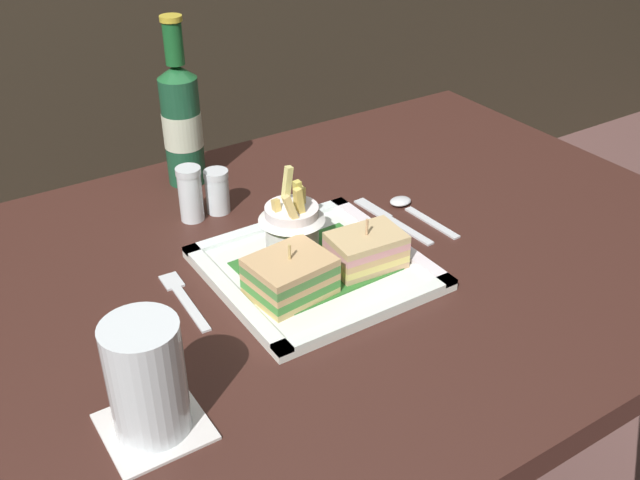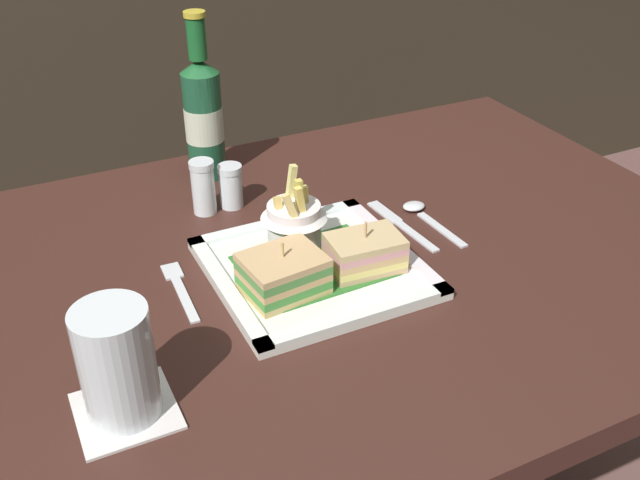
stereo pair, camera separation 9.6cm
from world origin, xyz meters
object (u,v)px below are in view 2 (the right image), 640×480
fork (180,288)px  pepper_shaker (231,189)px  square_plate (314,268)px  sandwich_half_right (365,253)px  dining_table (326,317)px  beer_bottle (203,115)px  spoon (421,213)px  knife (399,223)px  salt_shaker (204,190)px  fries_cup (294,219)px  sandwich_half_left (283,274)px  water_glass (118,369)px

fork → pepper_shaker: 0.23m
square_plate → sandwich_half_right: size_ratio=2.65×
dining_table → beer_bottle: beer_bottle is taller
spoon → pepper_shaker: (-0.25, 0.15, 0.03)m
knife → salt_shaker: size_ratio=1.93×
beer_bottle → pepper_shaker: 0.14m
dining_table → pepper_shaker: pepper_shaker is taller
knife → fork: bearing=-177.4°
fries_cup → pepper_shaker: bearing=99.6°
dining_table → fork: bearing=174.5°
sandwich_half_right → spoon: (0.15, 0.10, -0.03)m
sandwich_half_left → beer_bottle: bearing=85.9°
sandwich_half_right → knife: (0.11, 0.09, -0.03)m
water_glass → knife: size_ratio=0.77×
water_glass → beer_bottle: bearing=62.4°
beer_bottle → knife: bearing=-54.6°
sandwich_half_left → knife: bearing=22.0°
fries_cup → pepper_shaker: size_ratio=1.70×
dining_table → spoon: spoon is taller
beer_bottle → pepper_shaker: (-0.00, -0.12, -0.07)m
beer_bottle → salt_shaker: (-0.05, -0.12, -0.07)m
square_plate → knife: (0.17, 0.06, -0.00)m
dining_table → fork: (-0.20, 0.02, 0.10)m
water_glass → salt_shaker: size_ratio=1.49×
fries_cup → dining_table: bearing=-36.0°
beer_bottle → spoon: bearing=-48.3°
water_glass → spoon: (0.50, 0.21, -0.05)m
fork → square_plate: bearing=-14.2°
fries_cup → pepper_shaker: fries_cup is taller
fork → spoon: size_ratio=0.99×
square_plate → knife: 0.18m
knife → pepper_shaker: pepper_shaker is taller
fries_cup → water_glass: water_glass is taller
sandwich_half_right → water_glass: bearing=-161.9°
water_glass → spoon: water_glass is taller
square_plate → spoon: bearing=17.3°
dining_table → salt_shaker: size_ratio=13.77×
fork → spoon: 0.38m
beer_bottle → spoon: 0.38m
beer_bottle → water_glass: 0.55m
fork → spoon: (0.38, 0.02, 0.00)m
beer_bottle → salt_shaker: bearing=-110.8°
sandwich_half_right → water_glass: (-0.34, -0.11, 0.03)m
sandwich_half_left → spoon: 0.29m
beer_bottle → salt_shaker: size_ratio=3.18×
fork → pepper_shaker: pepper_shaker is taller
sandwich_half_right → sandwich_half_left: bearing=180.0°
dining_table → beer_bottle: bearing=101.1°
square_plate → sandwich_half_left: (-0.06, -0.03, 0.03)m
sandwich_half_left → pepper_shaker: 0.25m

